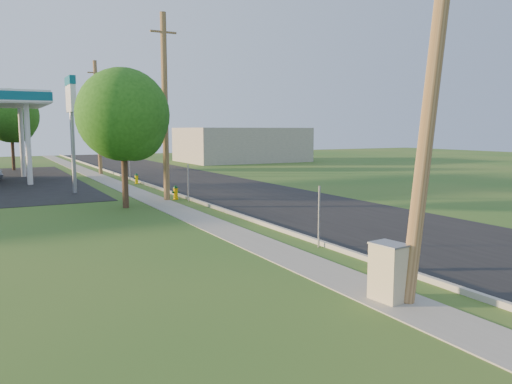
% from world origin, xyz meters
% --- Properties ---
extents(ground_plane, '(140.00, 140.00, 0.00)m').
position_xyz_m(ground_plane, '(0.00, 0.00, 0.00)').
color(ground_plane, '#24541D').
rests_on(ground_plane, ground).
extents(road, '(8.00, 120.00, 0.02)m').
position_xyz_m(road, '(4.50, 10.00, 0.01)').
color(road, black).
rests_on(road, ground).
extents(curb, '(0.15, 120.00, 0.15)m').
position_xyz_m(curb, '(0.50, 10.00, 0.07)').
color(curb, '#A09D92').
rests_on(curb, ground).
extents(sidewalk, '(1.50, 120.00, 0.03)m').
position_xyz_m(sidewalk, '(-1.25, 10.00, 0.01)').
color(sidewalk, gray).
rests_on(sidewalk, ground).
extents(utility_pole_near, '(1.40, 0.32, 9.48)m').
position_xyz_m(utility_pole_near, '(-0.60, -1.00, 4.80)').
color(utility_pole_near, brown).
rests_on(utility_pole_near, ground).
extents(utility_pole_mid, '(1.40, 0.32, 9.80)m').
position_xyz_m(utility_pole_mid, '(-0.60, 17.00, 4.95)').
color(utility_pole_mid, brown).
rests_on(utility_pole_mid, ground).
extents(utility_pole_far, '(1.40, 0.32, 9.50)m').
position_xyz_m(utility_pole_far, '(-0.60, 35.00, 4.80)').
color(utility_pole_far, brown).
rests_on(utility_pole_far, ground).
extents(sign_post_near, '(0.05, 0.04, 2.00)m').
position_xyz_m(sign_post_near, '(0.25, 4.20, 1.00)').
color(sign_post_near, gray).
rests_on(sign_post_near, ground).
extents(sign_post_mid, '(0.05, 0.04, 2.00)m').
position_xyz_m(sign_post_mid, '(0.25, 16.00, 1.00)').
color(sign_post_mid, gray).
rests_on(sign_post_mid, ground).
extents(sign_post_far, '(0.05, 0.04, 2.00)m').
position_xyz_m(sign_post_far, '(0.25, 28.20, 1.00)').
color(sign_post_far, gray).
rests_on(sign_post_far, ground).
extents(price_pylon, '(0.34, 2.04, 6.85)m').
position_xyz_m(price_pylon, '(-4.50, 22.50, 5.43)').
color(price_pylon, gray).
rests_on(price_pylon, ground).
extents(distant_building, '(14.00, 10.00, 4.00)m').
position_xyz_m(distant_building, '(18.00, 45.00, 2.00)').
color(distant_building, gray).
rests_on(distant_building, ground).
extents(tree_verge, '(4.42, 4.42, 6.71)m').
position_xyz_m(tree_verge, '(-3.11, 15.35, 4.32)').
color(tree_verge, '#311F15').
rests_on(tree_verge, ground).
extents(tree_lot, '(4.98, 4.98, 7.55)m').
position_xyz_m(tree_lot, '(-6.77, 42.98, 4.87)').
color(tree_lot, '#311F15').
rests_on(tree_lot, ground).
extents(hydrant_near, '(0.38, 0.34, 0.75)m').
position_xyz_m(hydrant_near, '(0.11, 1.22, 0.37)').
color(hydrant_near, '#FFD700').
rests_on(hydrant_near, ground).
extents(hydrant_mid, '(0.40, 0.36, 0.79)m').
position_xyz_m(hydrant_mid, '(-0.08, 17.08, 0.39)').
color(hydrant_mid, '#E5A905').
rests_on(hydrant_mid, ground).
extents(hydrant_far, '(0.39, 0.34, 0.75)m').
position_xyz_m(hydrant_far, '(0.14, 25.93, 0.37)').
color(hydrant_far, '#E0B907').
rests_on(hydrant_far, ground).
extents(utility_cabinet, '(0.67, 0.83, 1.31)m').
position_xyz_m(utility_cabinet, '(-1.38, -0.71, 0.66)').
color(utility_cabinet, tan).
rests_on(utility_cabinet, ground).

